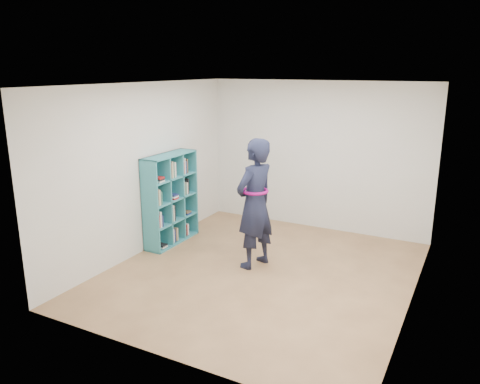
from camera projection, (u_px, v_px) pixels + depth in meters
The scene contains 9 objects.
floor at pixel (261, 273), 6.61m from camera, with size 4.50×4.50×0.00m, color brown.
ceiling at pixel (263, 84), 5.93m from camera, with size 4.50×4.50×0.00m, color white.
wall_left at pixel (144, 169), 7.17m from camera, with size 0.02×4.50×2.60m, color silver.
wall_right at pixel (420, 203), 5.37m from camera, with size 0.02×4.50×2.60m, color silver.
wall_back at pixel (316, 156), 8.20m from camera, with size 4.00×0.02×2.60m, color silver.
wall_front at pixel (160, 235), 4.35m from camera, with size 4.00×0.02×2.60m, color silver.
bookshelf at pixel (169, 199), 7.60m from camera, with size 0.32×1.11×1.48m.
person at pixel (255, 204), 6.62m from camera, with size 0.62×0.78×1.88m.
smartphone at pixel (251, 192), 6.75m from camera, with size 0.01×0.12×0.14m.
Camera 1 is at (2.56, -5.53, 2.81)m, focal length 35.00 mm.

